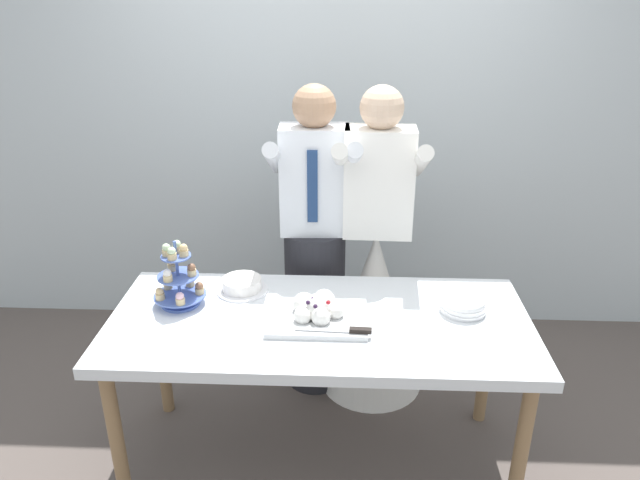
# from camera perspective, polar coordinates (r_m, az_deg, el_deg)

# --- Properties ---
(ground_plane) EXTENTS (8.00, 8.00, 0.00)m
(ground_plane) POSITION_cam_1_polar(r_m,az_deg,el_deg) (3.02, -0.05, -20.23)
(ground_plane) COLOR #564C47
(rear_wall) EXTENTS (5.20, 0.10, 2.90)m
(rear_wall) POSITION_cam_1_polar(r_m,az_deg,el_deg) (3.61, 0.94, 13.39)
(rear_wall) COLOR silver
(rear_wall) RESTS_ON ground_plane
(dessert_table) EXTENTS (1.80, 0.80, 0.78)m
(dessert_table) POSITION_cam_1_polar(r_m,az_deg,el_deg) (2.58, -0.06, -8.97)
(dessert_table) COLOR silver
(dessert_table) RESTS_ON ground_plane
(cupcake_stand) EXTENTS (0.23, 0.23, 0.31)m
(cupcake_stand) POSITION_cam_1_polar(r_m,az_deg,el_deg) (2.67, -13.49, -3.76)
(cupcake_stand) COLOR #4C66B2
(cupcake_stand) RESTS_ON dessert_table
(main_cake_tray) EXTENTS (0.44, 0.31, 0.12)m
(main_cake_tray) POSITION_cam_1_polar(r_m,az_deg,el_deg) (2.51, -0.29, -6.93)
(main_cake_tray) COLOR silver
(main_cake_tray) RESTS_ON dessert_table
(plate_stack) EXTENTS (0.20, 0.20, 0.07)m
(plate_stack) POSITION_cam_1_polar(r_m,az_deg,el_deg) (2.66, 13.63, -6.05)
(plate_stack) COLOR white
(plate_stack) RESTS_ON dessert_table
(round_cake) EXTENTS (0.24, 0.24, 0.06)m
(round_cake) POSITION_cam_1_polar(r_m,az_deg,el_deg) (2.77, -7.52, -4.33)
(round_cake) COLOR white
(round_cake) RESTS_ON dessert_table
(person_groom) EXTENTS (0.47, 0.50, 1.66)m
(person_groom) POSITION_cam_1_polar(r_m,az_deg,el_deg) (3.11, -0.51, -2.00)
(person_groom) COLOR #232328
(person_groom) RESTS_ON ground_plane
(person_bride) EXTENTS (0.56, 0.56, 1.66)m
(person_bride) POSITION_cam_1_polar(r_m,az_deg,el_deg) (3.17, 5.25, -4.93)
(person_bride) COLOR white
(person_bride) RESTS_ON ground_plane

